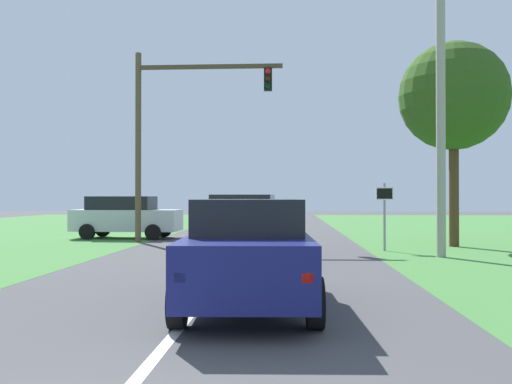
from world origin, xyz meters
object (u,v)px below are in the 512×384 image
traffic_light (174,120)px  keep_moving_sign (385,207)px  oak_tree_right (454,97)px  crossing_suv_far (126,216)px  utility_pole_right (441,122)px  pickup_truck_lead (244,224)px  red_suv_near (249,249)px

traffic_light → keep_moving_sign: traffic_light is taller
keep_moving_sign → oak_tree_right: size_ratio=0.30×
oak_tree_right → traffic_light: bearing=173.2°
crossing_suv_far → utility_pole_right: 14.26m
utility_pole_right → oak_tree_right: bearing=68.5°
pickup_truck_lead → crossing_suv_far: bearing=128.9°
keep_moving_sign → crossing_suv_far: bearing=153.5°
traffic_light → keep_moving_sign: 9.21m
traffic_light → keep_moving_sign: (7.92, -3.14, -3.51)m
keep_moving_sign → oak_tree_right: oak_tree_right is taller
pickup_truck_lead → keep_moving_sign: bearing=23.7°
crossing_suv_far → oak_tree_right: bearing=-14.2°
oak_tree_right → crossing_suv_far: (-13.40, 3.40, -4.59)m
pickup_truck_lead → oak_tree_right: oak_tree_right is taller
crossing_suv_far → traffic_light: bearing=-39.1°
pickup_truck_lead → oak_tree_right: size_ratio=0.72×
traffic_light → utility_pole_right: utility_pole_right is taller
red_suv_near → traffic_light: bearing=107.0°
oak_tree_right → crossing_suv_far: 14.57m
red_suv_near → pickup_truck_lead: pickup_truck_lead is taller
pickup_truck_lead → traffic_light: traffic_light is taller
keep_moving_sign → utility_pole_right: (1.39, -1.90, 2.66)m
oak_tree_right → red_suv_near: bearing=-119.9°
red_suv_near → utility_pole_right: size_ratio=0.60×
crossing_suv_far → red_suv_near: bearing=-66.5°
oak_tree_right → utility_pole_right: 4.29m
pickup_truck_lead → crossing_suv_far: (-5.88, 7.30, -0.02)m
red_suv_near → traffic_light: size_ratio=0.64×
traffic_light → utility_pole_right: bearing=-28.4°
keep_moving_sign → crossing_suv_far: keep_moving_sign is taller
red_suv_near → pickup_truck_lead: bearing=95.2°
red_suv_near → keep_moving_sign: keep_moving_sign is taller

